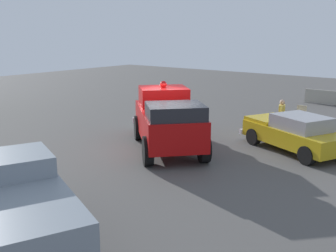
% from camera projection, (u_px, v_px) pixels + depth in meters
% --- Properties ---
extents(ground_plane, '(60.00, 60.00, 0.00)m').
position_uv_depth(ground_plane, '(161.00, 149.00, 16.00)').
color(ground_plane, '#514F4C').
extents(vintage_fire_truck, '(5.85, 5.62, 2.59)m').
position_uv_depth(vintage_fire_truck, '(167.00, 119.00, 15.80)').
color(vintage_fire_truck, black).
rests_on(vintage_fire_truck, ground).
extents(classic_hot_rod, '(4.73, 3.51, 1.46)m').
position_uv_depth(classic_hot_rod, '(294.00, 132.00, 15.55)').
color(classic_hot_rod, black).
rests_on(classic_hot_rod, ground).
extents(parked_pickup, '(5.12, 3.51, 1.90)m').
position_uv_depth(parked_pickup, '(17.00, 207.00, 8.32)').
color(parked_pickup, black).
rests_on(parked_pickup, ground).
extents(lawn_chair_by_car, '(0.52, 0.50, 1.02)m').
position_uv_depth(lawn_chair_by_car, '(301.00, 114.00, 19.70)').
color(lawn_chair_by_car, '#B7BABF').
rests_on(lawn_chair_by_car, ground).
extents(spectator_standing, '(0.39, 0.64, 1.68)m').
position_uv_depth(spectator_standing, '(281.00, 116.00, 17.54)').
color(spectator_standing, '#2D334C').
rests_on(spectator_standing, ground).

